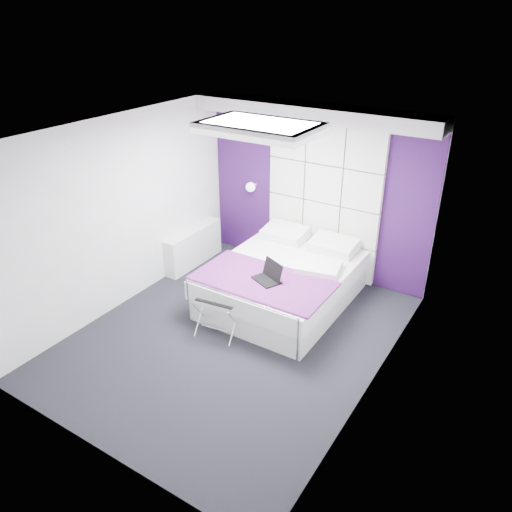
% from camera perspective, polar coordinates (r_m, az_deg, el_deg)
% --- Properties ---
extents(floor, '(4.40, 4.40, 0.00)m').
position_cam_1_polar(floor, '(6.49, -2.46, -9.07)').
color(floor, black).
rests_on(floor, ground).
extents(ceiling, '(4.40, 4.40, 0.00)m').
position_cam_1_polar(ceiling, '(5.39, -3.01, 13.88)').
color(ceiling, white).
rests_on(ceiling, wall_back).
extents(wall_back, '(3.60, 0.00, 3.60)m').
position_cam_1_polar(wall_back, '(7.59, 6.85, 7.40)').
color(wall_back, silver).
rests_on(wall_back, floor).
extents(wall_left, '(0.00, 4.40, 4.40)m').
position_cam_1_polar(wall_left, '(6.93, -15.08, 4.71)').
color(wall_left, silver).
rests_on(wall_left, floor).
extents(wall_right, '(0.00, 4.40, 4.40)m').
position_cam_1_polar(wall_right, '(5.12, 14.11, -3.36)').
color(wall_right, silver).
rests_on(wall_right, floor).
extents(accent_wall, '(3.58, 0.02, 2.58)m').
position_cam_1_polar(accent_wall, '(7.58, 6.82, 7.38)').
color(accent_wall, '#310F44').
rests_on(accent_wall, wall_back).
extents(soffit, '(3.58, 0.50, 0.20)m').
position_cam_1_polar(soffit, '(7.06, 6.47, 16.04)').
color(soffit, silver).
rests_on(soffit, wall_back).
extents(headboard, '(1.80, 0.08, 2.30)m').
position_cam_1_polar(headboard, '(7.53, 7.63, 6.12)').
color(headboard, silver).
rests_on(headboard, wall_back).
extents(skylight, '(1.36, 0.86, 0.12)m').
position_cam_1_polar(skylight, '(5.89, 0.45, 14.54)').
color(skylight, white).
rests_on(skylight, ceiling).
extents(wall_lamp, '(0.15, 0.15, 0.15)m').
position_cam_1_polar(wall_lamp, '(7.98, -0.47, 7.97)').
color(wall_lamp, white).
rests_on(wall_lamp, wall_back).
extents(radiator, '(0.22, 1.20, 0.60)m').
position_cam_1_polar(radiator, '(8.12, -7.16, 1.06)').
color(radiator, silver).
rests_on(radiator, floor).
extents(bed, '(1.79, 2.17, 0.76)m').
position_cam_1_polar(bed, '(7.03, 3.11, -2.91)').
color(bed, silver).
rests_on(bed, floor).
extents(nightstand, '(0.43, 0.34, 0.05)m').
position_cam_1_polar(nightstand, '(7.98, 2.30, 2.58)').
color(nightstand, silver).
rests_on(nightstand, wall_back).
extents(luggage_rack, '(0.52, 0.38, 0.51)m').
position_cam_1_polar(luggage_rack, '(6.41, -4.37, -6.92)').
color(luggage_rack, silver).
rests_on(luggage_rack, floor).
extents(laptop, '(0.36, 0.26, 0.26)m').
position_cam_1_polar(laptop, '(6.46, 1.45, -2.19)').
color(laptop, black).
rests_on(laptop, bed).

